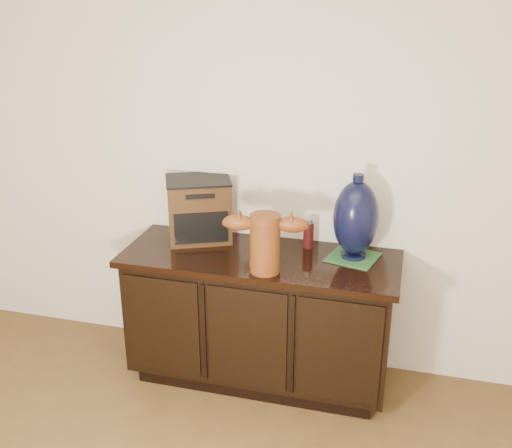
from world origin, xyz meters
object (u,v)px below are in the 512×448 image
(tv_radio, at_px, (199,209))
(spray_can, at_px, (309,233))
(terracotta_vessel, at_px, (265,240))
(lamp_base, at_px, (356,218))
(sideboard, at_px, (260,317))

(tv_radio, distance_m, spray_can, 0.62)
(terracotta_vessel, relative_size, spray_can, 2.59)
(tv_radio, height_order, lamp_base, lamp_base)
(sideboard, xyz_separation_m, spray_can, (0.22, 0.18, 0.45))
(lamp_base, bearing_deg, sideboard, -168.21)
(terracotta_vessel, distance_m, tv_radio, 0.56)
(sideboard, height_order, spray_can, spray_can)
(tv_radio, xyz_separation_m, lamp_base, (0.86, -0.04, 0.05))
(sideboard, distance_m, tv_radio, 0.68)
(terracotta_vessel, bearing_deg, lamp_base, 24.96)
(terracotta_vessel, relative_size, tv_radio, 0.99)
(sideboard, xyz_separation_m, tv_radio, (-0.39, 0.14, 0.54))
(spray_can, bearing_deg, tv_radio, -176.97)
(tv_radio, bearing_deg, spray_can, -21.18)
(spray_can, bearing_deg, sideboard, -141.99)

